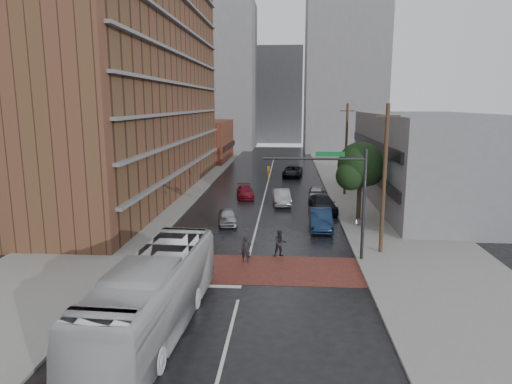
# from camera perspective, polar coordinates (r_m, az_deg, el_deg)

# --- Properties ---
(ground) EXTENTS (160.00, 160.00, 0.00)m
(ground) POSITION_cam_1_polar(r_m,az_deg,el_deg) (27.89, -1.36, -9.97)
(ground) COLOR black
(ground) RESTS_ON ground
(crosswalk) EXTENTS (14.00, 5.00, 0.02)m
(crosswalk) POSITION_cam_1_polar(r_m,az_deg,el_deg) (28.36, -1.27, -9.59)
(crosswalk) COLOR brown
(crosswalk) RESTS_ON ground
(sidewalk_west) EXTENTS (9.00, 90.00, 0.15)m
(sidewalk_west) POSITION_cam_1_polar(r_m,az_deg,el_deg) (53.72, -11.17, 0.18)
(sidewalk_west) COLOR gray
(sidewalk_west) RESTS_ON ground
(sidewalk_east) EXTENTS (9.00, 90.00, 0.15)m
(sidewalk_east) POSITION_cam_1_polar(r_m,az_deg,el_deg) (52.67, 13.77, -0.15)
(sidewalk_east) COLOR gray
(sidewalk_east) RESTS_ON ground
(apartment_block) EXTENTS (10.00, 44.00, 28.00)m
(apartment_block) POSITION_cam_1_polar(r_m,az_deg,el_deg) (52.72, -14.76, 15.04)
(apartment_block) COLOR brown
(apartment_block) RESTS_ON ground
(storefront_west) EXTENTS (8.00, 16.00, 7.00)m
(storefront_west) POSITION_cam_1_polar(r_m,az_deg,el_deg) (81.48, -6.32, 6.39)
(storefront_west) COLOR brown
(storefront_west) RESTS_ON ground
(building_east) EXTENTS (11.00, 26.00, 9.00)m
(building_east) POSITION_cam_1_polar(r_m,az_deg,el_deg) (48.34, 20.86, 3.78)
(building_east) COLOR slate
(building_east) RESTS_ON ground
(distant_tower_west) EXTENTS (18.00, 16.00, 32.00)m
(distant_tower_west) POSITION_cam_1_polar(r_m,az_deg,el_deg) (105.39, -5.20, 14.26)
(distant_tower_west) COLOR slate
(distant_tower_west) RESTS_ON ground
(distant_tower_east) EXTENTS (16.00, 14.00, 36.00)m
(distant_tower_east) POSITION_cam_1_polar(r_m,az_deg,el_deg) (98.93, 11.04, 15.48)
(distant_tower_east) COLOR slate
(distant_tower_east) RESTS_ON ground
(distant_tower_center) EXTENTS (12.00, 10.00, 24.00)m
(distant_tower_center) POSITION_cam_1_polar(r_m,az_deg,el_deg) (120.97, 2.84, 11.97)
(distant_tower_center) COLOR slate
(distant_tower_center) RESTS_ON ground
(street_tree) EXTENTS (4.20, 4.10, 6.90)m
(street_tree) POSITION_cam_1_polar(r_m,az_deg,el_deg) (38.80, 12.93, 2.96)
(street_tree) COLOR #332319
(street_tree) RESTS_ON ground
(signal_mast) EXTENTS (6.50, 0.30, 7.20)m
(signal_mast) POSITION_cam_1_polar(r_m,az_deg,el_deg) (29.11, 10.60, 0.42)
(signal_mast) COLOR #2D2D33
(signal_mast) RESTS_ON ground
(utility_pole_near) EXTENTS (1.60, 0.26, 10.00)m
(utility_pole_near) POSITION_cam_1_polar(r_m,az_deg,el_deg) (30.98, 15.74, 1.59)
(utility_pole_near) COLOR #473321
(utility_pole_near) RESTS_ON ground
(utility_pole_far) EXTENTS (1.60, 0.26, 10.00)m
(utility_pole_far) POSITION_cam_1_polar(r_m,az_deg,el_deg) (50.56, 11.19, 5.31)
(utility_pole_far) COLOR #473321
(utility_pole_far) RESTS_ON ground
(transit_bus) EXTENTS (3.47, 12.34, 3.40)m
(transit_bus) POSITION_cam_1_polar(r_m,az_deg,el_deg) (21.12, -12.66, -12.38)
(transit_bus) COLOR silver
(transit_bus) RESTS_ON ground
(pedestrian_a) EXTENTS (0.64, 0.44, 1.69)m
(pedestrian_a) POSITION_cam_1_polar(r_m,az_deg,el_deg) (29.27, -1.28, -7.19)
(pedestrian_a) COLOR black
(pedestrian_a) RESTS_ON ground
(pedestrian_b) EXTENTS (1.04, 0.93, 1.79)m
(pedestrian_b) POSITION_cam_1_polar(r_m,az_deg,el_deg) (30.33, 3.05, -6.44)
(pedestrian_b) COLOR black
(pedestrian_b) RESTS_ON ground
(car_travel_a) EXTENTS (2.15, 4.01, 1.30)m
(car_travel_a) POSITION_cam_1_polar(r_m,az_deg,el_deg) (38.43, -3.60, -3.07)
(car_travel_a) COLOR #9FA2A6
(car_travel_a) RESTS_ON ground
(car_travel_b) EXTENTS (2.08, 4.80, 1.54)m
(car_travel_b) POSITION_cam_1_polar(r_m,az_deg,el_deg) (45.72, 3.21, -0.63)
(car_travel_b) COLOR #ABAEB3
(car_travel_b) RESTS_ON ground
(car_travel_c) EXTENTS (2.40, 4.47, 1.23)m
(car_travel_c) POSITION_cam_1_polar(r_m,az_deg,el_deg) (49.10, -1.36, 0.02)
(car_travel_c) COLOR maroon
(car_travel_c) RESTS_ON ground
(suv_travel) EXTENTS (3.02, 5.60, 1.49)m
(suv_travel) POSITION_cam_1_polar(r_m,az_deg,el_deg) (63.25, 4.59, 2.59)
(suv_travel) COLOR black
(suv_travel) RESTS_ON ground
(car_parked_near) EXTENTS (1.73, 4.91, 1.62)m
(car_parked_near) POSITION_cam_1_polar(r_m,az_deg,el_deg) (37.16, 8.09, -3.40)
(car_parked_near) COLOR #12233F
(car_parked_near) RESTS_ON ground
(car_parked_mid) EXTENTS (2.75, 5.42, 1.51)m
(car_parked_mid) POSITION_cam_1_polar(r_m,az_deg,el_deg) (43.07, 8.33, -1.48)
(car_parked_mid) COLOR black
(car_parked_mid) RESTS_ON ground
(car_parked_far) EXTENTS (1.91, 4.26, 1.42)m
(car_parked_far) POSITION_cam_1_polar(r_m,az_deg,el_deg) (48.40, 7.58, -0.13)
(car_parked_far) COLOR #A2A4A9
(car_parked_far) RESTS_ON ground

